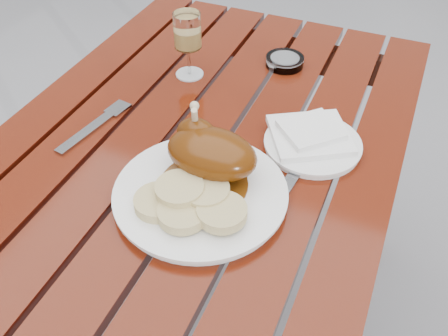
# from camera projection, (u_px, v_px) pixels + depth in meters

# --- Properties ---
(ground) EXTENTS (60.00, 60.00, 0.00)m
(ground) POSITION_uv_depth(u_px,v_px,m) (205.00, 330.00, 1.52)
(ground) COLOR slate
(ground) RESTS_ON ground
(table) EXTENTS (0.80, 1.20, 0.75)m
(table) POSITION_uv_depth(u_px,v_px,m) (202.00, 254.00, 1.27)
(table) COLOR #66200C
(table) RESTS_ON ground
(dinner_plate) EXTENTS (0.36, 0.36, 0.02)m
(dinner_plate) POSITION_uv_depth(u_px,v_px,m) (201.00, 194.00, 0.89)
(dinner_plate) COLOR white
(dinner_plate) RESTS_ON table
(roast_duck) EXTENTS (0.17, 0.17, 0.12)m
(roast_duck) POSITION_uv_depth(u_px,v_px,m) (209.00, 152.00, 0.89)
(roast_duck) COLOR #562B09
(roast_duck) RESTS_ON dinner_plate
(bread_dumplings) EXTENTS (0.20, 0.14, 0.04)m
(bread_dumplings) POSITION_uv_depth(u_px,v_px,m) (189.00, 201.00, 0.84)
(bread_dumplings) COLOR tan
(bread_dumplings) RESTS_ON dinner_plate
(wine_glass) EXTENTS (0.07, 0.07, 0.16)m
(wine_glass) POSITION_uv_depth(u_px,v_px,m) (188.00, 46.00, 1.15)
(wine_glass) COLOR #E6C068
(wine_glass) RESTS_ON table
(side_plate) EXTENTS (0.20, 0.20, 0.02)m
(side_plate) POSITION_uv_depth(u_px,v_px,m) (313.00, 145.00, 0.99)
(side_plate) COLOR white
(side_plate) RESTS_ON table
(napkin) EXTENTS (0.20, 0.20, 0.01)m
(napkin) POSITION_uv_depth(u_px,v_px,m) (310.00, 135.00, 0.99)
(napkin) COLOR white
(napkin) RESTS_ON side_plate
(ashtray) EXTENTS (0.12, 0.12, 0.02)m
(ashtray) POSITION_uv_depth(u_px,v_px,m) (285.00, 61.00, 1.22)
(ashtray) COLOR #B2B7BC
(ashtray) RESTS_ON table
(fork) EXTENTS (0.05, 0.19, 0.01)m
(fork) POSITION_uv_depth(u_px,v_px,m) (91.00, 129.00, 1.04)
(fork) COLOR gray
(fork) RESTS_ON table
(knife) EXTENTS (0.05, 0.24, 0.01)m
(knife) POSITION_uv_depth(u_px,v_px,m) (284.00, 190.00, 0.90)
(knife) COLOR gray
(knife) RESTS_ON table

